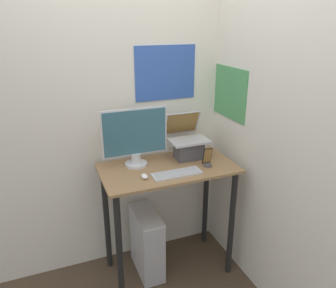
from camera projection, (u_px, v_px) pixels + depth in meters
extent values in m
cube|color=silver|center=(152.00, 106.00, 2.57)|extent=(6.00, 0.05, 2.60)
cube|color=#3359B2|center=(166.00, 73.00, 2.49)|extent=(0.49, 0.01, 0.41)
cube|color=silver|center=(262.00, 119.00, 2.24)|extent=(0.05, 6.00, 2.60)
cube|color=#4C9959|center=(229.00, 92.00, 2.53)|extent=(0.01, 0.48, 0.39)
cube|color=#936D47|center=(168.00, 168.00, 2.40)|extent=(0.99, 0.53, 0.02)
cylinder|color=black|center=(119.00, 252.00, 2.23)|extent=(0.05, 0.05, 0.90)
cylinder|color=black|center=(231.00, 224.00, 2.54)|extent=(0.05, 0.05, 0.90)
cylinder|color=black|center=(107.00, 219.00, 2.60)|extent=(0.05, 0.05, 0.90)
cylinder|color=black|center=(206.00, 198.00, 2.91)|extent=(0.05, 0.05, 0.90)
cube|color=#4C4C51|center=(189.00, 150.00, 2.53)|extent=(0.21, 0.14, 0.14)
cube|color=#B7B7BC|center=(189.00, 141.00, 2.50)|extent=(0.29, 0.20, 0.02)
cube|color=#B7B7BC|center=(182.00, 123.00, 2.59)|extent=(0.29, 0.09, 0.19)
cube|color=olive|center=(182.00, 123.00, 2.58)|extent=(0.27, 0.07, 0.17)
cylinder|color=silver|center=(136.00, 164.00, 2.42)|extent=(0.16, 0.16, 0.02)
cylinder|color=silver|center=(136.00, 158.00, 2.41)|extent=(0.07, 0.07, 0.08)
cube|color=silver|center=(135.00, 132.00, 2.34)|extent=(0.48, 0.01, 0.35)
cube|color=#336072|center=(135.00, 132.00, 2.33)|extent=(0.46, 0.01, 0.33)
cube|color=silver|center=(177.00, 174.00, 2.28)|extent=(0.35, 0.12, 0.01)
cube|color=#A8A8AD|center=(177.00, 173.00, 2.28)|extent=(0.32, 0.10, 0.00)
ellipsoid|color=white|center=(144.00, 176.00, 2.22)|extent=(0.04, 0.07, 0.03)
cylinder|color=#4C4C51|center=(208.00, 165.00, 2.41)|extent=(0.06, 0.06, 0.02)
cube|color=black|center=(207.00, 156.00, 2.39)|extent=(0.07, 0.03, 0.12)
cube|color=olive|center=(208.00, 156.00, 2.39)|extent=(0.06, 0.03, 0.11)
cube|color=silver|center=(147.00, 242.00, 2.62)|extent=(0.17, 0.40, 0.53)
cube|color=#ADADB2|center=(155.00, 258.00, 2.44)|extent=(0.16, 0.01, 0.51)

